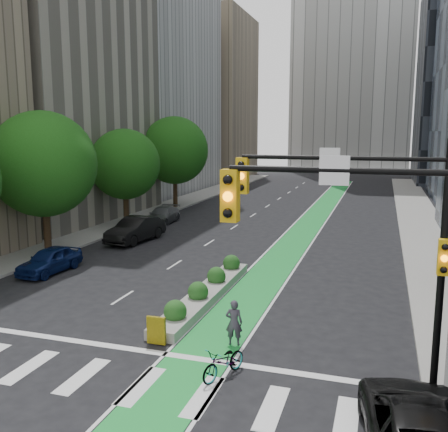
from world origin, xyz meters
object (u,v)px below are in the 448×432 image
Objects in this scene: parked_car_left_mid at (136,230)px; parked_car_right at (415,426)px; parked_car_left_far at (162,215)px; bicycle at (224,362)px; median_planter at (206,291)px; parked_car_left_near at (50,260)px; cyclist at (234,323)px.

parked_car_left_mid reaches higher than parked_car_right.
bicycle is at bearing -64.72° from parked_car_left_far.
parked_car_left_near is at bearing 171.16° from median_planter.
parked_car_left_mid is at bearing 131.53° from median_planter.
median_planter is 9.58m from parked_car_left_near.
parked_car_left_far is 0.90× the size of parked_car_right.
bicycle is 26.76m from parked_car_left_far.
parked_car_left_mid is at bearing 148.14° from bicycle.
median_planter is 2.21× the size of parked_car_left_far.
parked_car_left_mid is at bearing 87.23° from parked_car_left_near.
cyclist reaches higher than bicycle.
cyclist reaches higher than parked_car_left_near.
parked_car_right is (17.08, -18.76, -0.13)m from parked_car_left_mid.
cyclist is 0.32× the size of parked_car_left_mid.
parked_car_right is at bearing -58.03° from parked_car_left_far.
parked_car_left_mid reaches higher than cyclist.
parked_car_left_near is 0.88× the size of parked_car_left_far.
parked_car_left_near is (-9.46, 1.47, 0.32)m from median_planter.
median_planter reaches higher than bicycle.
parked_car_left_near is (-12.46, 8.22, 0.20)m from bicycle.
median_planter is 12.29m from parked_car_right.
median_planter is 5.48× the size of bicycle.
parked_car_right is at bearing -41.19° from parked_car_left_mid.
parked_car_right is at bearing 0.59° from bicycle.
cyclist is at bearing -62.84° from parked_car_left_far.
parked_car_left_mid is 1.00× the size of parked_car_right.
parked_car_left_far is (-12.86, 23.46, 0.18)m from bicycle.
parked_car_left_mid is at bearing -53.45° from parked_car_right.
parked_car_left_mid is 1.11× the size of parked_car_left_far.
bicycle is 0.36× the size of parked_car_right.
parked_car_left_far reaches higher than median_planter.
parked_car_left_far is at bearing 141.64° from bicycle.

